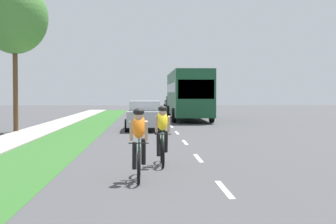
{
  "coord_description": "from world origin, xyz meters",
  "views": [
    {
      "loc": [
        -1.57,
        -1.8,
        1.88
      ],
      "look_at": [
        -0.49,
        20.6,
        1.05
      ],
      "focal_mm": 52.04,
      "sensor_mm": 36.0,
      "label": 1
    }
  ],
  "objects_px": {
    "bus_dark_green": "(188,93)",
    "sedan_silver": "(145,115)",
    "cyclist_lead": "(139,143)",
    "street_tree_near": "(15,18)",
    "cyclist_trailing": "(162,135)",
    "pickup_black": "(174,104)"
  },
  "relations": [
    {
      "from": "sedan_silver",
      "to": "pickup_black",
      "type": "height_order",
      "value": "pickup_black"
    },
    {
      "from": "pickup_black",
      "to": "cyclist_trailing",
      "type": "bearing_deg",
      "value": -94.0
    },
    {
      "from": "bus_dark_green",
      "to": "cyclist_lead",
      "type": "bearing_deg",
      "value": -97.5
    },
    {
      "from": "cyclist_lead",
      "to": "bus_dark_green",
      "type": "bearing_deg",
      "value": 82.5
    },
    {
      "from": "cyclist_lead",
      "to": "street_tree_near",
      "type": "height_order",
      "value": "street_tree_near"
    },
    {
      "from": "bus_dark_green",
      "to": "sedan_silver",
      "type": "bearing_deg",
      "value": -107.26
    },
    {
      "from": "pickup_black",
      "to": "street_tree_near",
      "type": "xyz_separation_m",
      "value": [
        -9.6,
        -27.96,
        4.79
      ]
    },
    {
      "from": "cyclist_lead",
      "to": "cyclist_trailing",
      "type": "bearing_deg",
      "value": 75.15
    },
    {
      "from": "pickup_black",
      "to": "cyclist_lead",
      "type": "bearing_deg",
      "value": -94.59
    },
    {
      "from": "cyclist_lead",
      "to": "sedan_silver",
      "type": "xyz_separation_m",
      "value": [
        0.13,
        14.92,
        -0.04
      ]
    },
    {
      "from": "pickup_black",
      "to": "street_tree_near",
      "type": "bearing_deg",
      "value": -108.95
    },
    {
      "from": "bus_dark_green",
      "to": "street_tree_near",
      "type": "distance_m",
      "value": 15.26
    },
    {
      "from": "cyclist_trailing",
      "to": "street_tree_near",
      "type": "height_order",
      "value": "street_tree_near"
    },
    {
      "from": "sedan_silver",
      "to": "street_tree_near",
      "type": "distance_m",
      "value": 8.09
    },
    {
      "from": "cyclist_trailing",
      "to": "sedan_silver",
      "type": "bearing_deg",
      "value": 92.07
    },
    {
      "from": "sedan_silver",
      "to": "street_tree_near",
      "type": "bearing_deg",
      "value": -170.2
    },
    {
      "from": "cyclist_lead",
      "to": "street_tree_near",
      "type": "xyz_separation_m",
      "value": [
        -6.25,
        13.82,
        4.81
      ]
    },
    {
      "from": "cyclist_lead",
      "to": "sedan_silver",
      "type": "bearing_deg",
      "value": 89.49
    },
    {
      "from": "cyclist_trailing",
      "to": "bus_dark_green",
      "type": "relative_size",
      "value": 0.15
    },
    {
      "from": "pickup_black",
      "to": "street_tree_near",
      "type": "height_order",
      "value": "street_tree_near"
    },
    {
      "from": "sedan_silver",
      "to": "bus_dark_green",
      "type": "distance_m",
      "value": 10.78
    },
    {
      "from": "cyclist_lead",
      "to": "bus_dark_green",
      "type": "relative_size",
      "value": 0.15
    }
  ]
}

